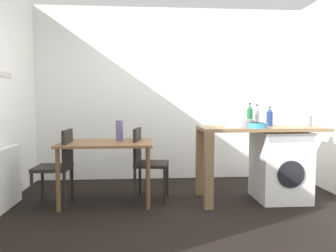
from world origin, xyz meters
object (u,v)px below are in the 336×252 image
(dining_table, at_px, (107,150))
(bottle_tall_green, at_px, (250,116))
(vase, at_px, (119,131))
(bottle_squat_brown, at_px, (257,116))
(utensil_crock, at_px, (308,121))
(chair_opposite, at_px, (146,159))
(bottle_clear_small, at_px, (270,117))
(mixing_bowl, at_px, (258,125))
(chair_person_seat, at_px, (59,163))
(washing_machine, at_px, (280,166))

(dining_table, distance_m, bottle_tall_green, 1.85)
(bottle_tall_green, height_order, vase, bottle_tall_green)
(dining_table, height_order, bottle_squat_brown, bottle_squat_brown)
(bottle_tall_green, xyz_separation_m, utensil_crock, (0.72, -0.09, -0.06))
(chair_opposite, distance_m, bottle_squat_brown, 1.55)
(bottle_clear_small, relative_size, vase, 0.99)
(bottle_squat_brown, bearing_deg, dining_table, -174.73)
(chair_opposite, relative_size, bottle_clear_small, 3.59)
(bottle_tall_green, height_order, bottle_squat_brown, bottle_tall_green)
(mixing_bowl, bearing_deg, vase, 167.31)
(chair_person_seat, height_order, utensil_crock, utensil_crock)
(chair_opposite, bearing_deg, bottle_clear_small, 98.30)
(utensil_crock, bearing_deg, bottle_squat_brown, 161.55)
(bottle_squat_brown, distance_m, mixing_bowl, 0.48)
(vase, bearing_deg, chair_opposite, -6.71)
(chair_opposite, distance_m, bottle_clear_small, 1.66)
(bottle_tall_green, relative_size, bottle_clear_small, 1.17)
(chair_person_seat, relative_size, bottle_clear_small, 3.59)
(bottle_clear_small, xyz_separation_m, mixing_bowl, (-0.26, -0.31, -0.08))
(bottle_tall_green, bearing_deg, chair_person_seat, -175.68)
(washing_machine, bearing_deg, chair_person_seat, -179.35)
(mixing_bowl, bearing_deg, bottle_tall_green, 87.30)
(bottle_tall_green, height_order, utensil_crock, utensil_crock)
(washing_machine, xyz_separation_m, vase, (-2.00, 0.17, 0.44))
(utensil_crock, bearing_deg, mixing_bowl, -161.17)
(utensil_crock, height_order, vase, utensil_crock)
(dining_table, height_order, chair_opposite, chair_opposite)
(dining_table, relative_size, chair_person_seat, 1.22)
(chair_person_seat, relative_size, washing_machine, 1.05)
(chair_person_seat, relative_size, chair_opposite, 1.00)
(dining_table, distance_m, vase, 0.29)
(chair_person_seat, height_order, vase, vase)
(mixing_bowl, bearing_deg, washing_machine, 28.41)
(utensil_crock, distance_m, vase, 2.38)
(bottle_squat_brown, distance_m, bottle_clear_small, 0.18)
(chair_person_seat, distance_m, chair_opposite, 1.04)
(washing_machine, bearing_deg, utensil_crock, 8.10)
(bottle_squat_brown, bearing_deg, bottle_clear_small, -48.43)
(dining_table, height_order, utensil_crock, utensil_crock)
(bottle_clear_small, bearing_deg, bottle_squat_brown, 131.57)
(utensil_crock, bearing_deg, dining_table, 179.58)
(bottle_tall_green, distance_m, mixing_bowl, 0.36)
(dining_table, xyz_separation_m, bottle_tall_green, (1.80, 0.08, 0.41))
(chair_person_seat, bearing_deg, bottle_squat_brown, -82.41)
(bottle_squat_brown, height_order, vase, bottle_squat_brown)
(chair_person_seat, distance_m, vase, 0.81)
(washing_machine, relative_size, vase, 3.39)
(utensil_crock, bearing_deg, washing_machine, -171.90)
(mixing_bowl, relative_size, utensil_crock, 0.73)
(dining_table, bearing_deg, chair_person_seat, -169.46)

